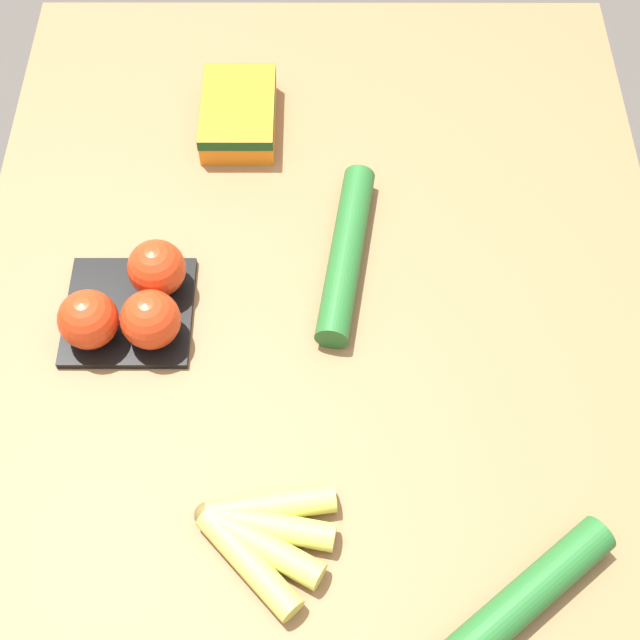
{
  "coord_description": "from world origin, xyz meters",
  "views": [
    {
      "loc": [
        -0.59,
        -0.0,
        1.75
      ],
      "look_at": [
        0.0,
        0.0,
        0.79
      ],
      "focal_mm": 50.0,
      "sensor_mm": 36.0,
      "label": 1
    }
  ],
  "objects": [
    {
      "name": "dining_table",
      "position": [
        0.0,
        0.0,
        0.66
      ],
      "size": [
        1.29,
        0.94,
        0.76
      ],
      "color": "olive",
      "rests_on": "ground_plane"
    },
    {
      "name": "cucumber_far",
      "position": [
        -0.36,
        -0.2,
        0.78
      ],
      "size": [
        0.21,
        0.24,
        0.04
      ],
      "color": "#236028",
      "rests_on": "dining_table"
    },
    {
      "name": "carrot_bag",
      "position": [
        0.37,
        0.12,
        0.79
      ],
      "size": [
        0.16,
        0.11,
        0.05
      ],
      "color": "orange",
      "rests_on": "dining_table"
    },
    {
      "name": "tomato_pack",
      "position": [
        0.02,
        0.24,
        0.8
      ],
      "size": [
        0.17,
        0.17,
        0.09
      ],
      "color": "black",
      "rests_on": "dining_table"
    },
    {
      "name": "cucumber_near",
      "position": [
        0.11,
        -0.03,
        0.78
      ],
      "size": [
        0.28,
        0.09,
        0.04
      ],
      "color": "#236028",
      "rests_on": "dining_table"
    },
    {
      "name": "banana_bunch",
      "position": [
        -0.27,
        0.07,
        0.78
      ],
      "size": [
        0.16,
        0.16,
        0.03
      ],
      "color": "brown",
      "rests_on": "dining_table"
    },
    {
      "name": "ground_plane",
      "position": [
        0.0,
        0.0,
        0.0
      ],
      "size": [
        12.0,
        12.0,
        0.0
      ],
      "primitive_type": "plane",
      "color": "#4C4742"
    }
  ]
}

